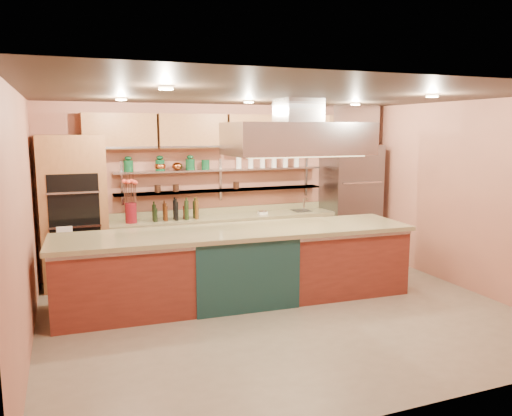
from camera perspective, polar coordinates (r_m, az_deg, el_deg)
name	(u,v)px	position (r m, az deg, el deg)	size (l,w,h in m)	color
floor	(281,313)	(6.71, 2.87, -11.89)	(6.00, 5.00, 0.02)	gray
ceiling	(283,95)	(6.29, 3.08, 12.80)	(6.00, 5.00, 0.02)	black
wall_back	(223,186)	(8.67, -3.82, 2.47)	(6.00, 0.04, 2.80)	#B87157
wall_front	(408,252)	(4.24, 17.02, -4.79)	(6.00, 0.04, 2.80)	#B87157
wall_left	(23,223)	(5.82, -25.11, -1.58)	(0.04, 5.00, 2.80)	#B87157
wall_right	(466,196)	(8.05, 22.86, 1.28)	(0.04, 5.00, 2.80)	#B87157
oven_stack	(74,212)	(7.99, -20.08, -0.42)	(0.95, 0.64, 2.30)	#9A6338
refrigerator	(350,202)	(9.37, 10.72, 0.67)	(0.95, 0.72, 2.10)	slate
back_counter	(226,243)	(8.53, -3.47, -4.01)	(3.84, 0.64, 0.93)	tan
wall_shelf_lower	(222,190)	(8.54, -3.88, 2.03)	(3.60, 0.26, 0.03)	#A3A6AA
wall_shelf_upper	(222,170)	(8.50, -3.90, 4.38)	(3.60, 0.26, 0.03)	#A3A6AA
upper_cabinets	(225,131)	(8.44, -3.52, 8.76)	(4.60, 0.36, 0.55)	#9A6338
range_hood	(298,139)	(7.09, 4.80, 7.90)	(2.00, 1.00, 0.45)	#A3A6AA
ceiling_downlights	(276,98)	(6.47, 2.33, 12.43)	(4.00, 2.80, 0.02)	#FFE5A5
island	(238,265)	(7.00, -2.07, -6.56)	(4.84, 1.05, 1.01)	maroon
flower_vase	(131,213)	(8.03, -14.10, -0.55)	(0.18, 0.18, 0.31)	maroon
oil_bottle_cluster	(176,212)	(8.15, -9.17, -0.47)	(0.79, 0.23, 0.25)	black
kitchen_scale	(263,212)	(8.60, 0.77, -0.44)	(0.15, 0.11, 0.08)	white
bar_faucet	(304,204)	(9.03, 5.50, 0.43)	(0.03, 0.03, 0.23)	white
copper_kettle	(177,166)	(8.30, -9.00, 4.74)	(0.17, 0.17, 0.13)	#B15728
green_canister	(206,165)	(8.41, -5.79, 4.95)	(0.13, 0.13, 0.16)	#0E4322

